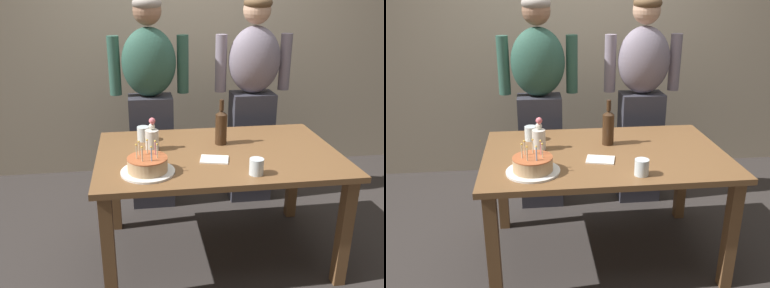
# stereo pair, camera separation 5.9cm
# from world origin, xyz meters

# --- Properties ---
(ground_plane) EXTENTS (10.00, 10.00, 0.00)m
(ground_plane) POSITION_xyz_m (0.00, 0.00, 0.00)
(ground_plane) COLOR #332D2B
(back_wall) EXTENTS (5.20, 0.10, 2.60)m
(back_wall) POSITION_xyz_m (0.00, 1.55, 1.30)
(back_wall) COLOR tan
(back_wall) RESTS_ON ground_plane
(dining_table) EXTENTS (1.50, 0.96, 0.74)m
(dining_table) POSITION_xyz_m (0.00, 0.00, 0.64)
(dining_table) COLOR brown
(dining_table) RESTS_ON ground_plane
(birthday_cake) EXTENTS (0.30, 0.30, 0.18)m
(birthday_cake) POSITION_xyz_m (-0.45, -0.25, 0.78)
(birthday_cake) COLOR white
(birthday_cake) RESTS_ON dining_table
(water_glass_near) EXTENTS (0.08, 0.08, 0.09)m
(water_glass_near) POSITION_xyz_m (0.14, -0.35, 0.79)
(water_glass_near) COLOR silver
(water_glass_near) RESTS_ON dining_table
(water_glass_far) EXTENTS (0.08, 0.08, 0.10)m
(water_glass_far) POSITION_xyz_m (-0.46, 0.28, 0.79)
(water_glass_far) COLOR silver
(water_glass_far) RESTS_ON dining_table
(wine_bottle) EXTENTS (0.08, 0.08, 0.30)m
(wine_bottle) POSITION_xyz_m (0.05, 0.14, 0.86)
(wine_bottle) COLOR #382314
(wine_bottle) RESTS_ON dining_table
(napkin_stack) EXTENTS (0.19, 0.16, 0.01)m
(napkin_stack) POSITION_xyz_m (-0.05, -0.12, 0.74)
(napkin_stack) COLOR white
(napkin_stack) RESTS_ON dining_table
(flower_vase) EXTENTS (0.08, 0.08, 0.21)m
(flower_vase) POSITION_xyz_m (-0.40, 0.10, 0.82)
(flower_vase) COLOR silver
(flower_vase) RESTS_ON dining_table
(person_man_bearded) EXTENTS (0.61, 0.27, 1.66)m
(person_man_bearded) POSITION_xyz_m (-0.38, 0.78, 0.87)
(person_man_bearded) COLOR #33333D
(person_man_bearded) RESTS_ON ground_plane
(person_woman_cardigan) EXTENTS (0.61, 0.27, 1.66)m
(person_woman_cardigan) POSITION_xyz_m (0.43, 0.78, 0.87)
(person_woman_cardigan) COLOR #33333D
(person_woman_cardigan) RESTS_ON ground_plane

